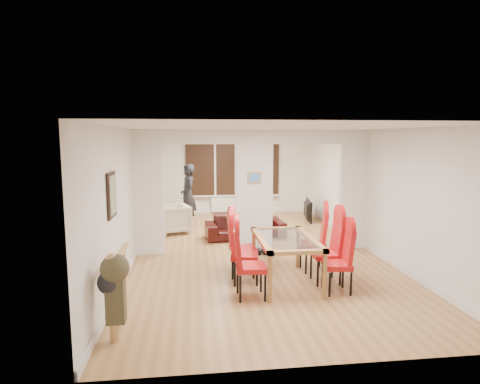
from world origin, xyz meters
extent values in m
cube|color=#A97844|center=(0.00, 0.00, 0.00)|extent=(5.00, 9.00, 0.01)
cube|color=white|center=(0.00, 0.00, 1.30)|extent=(5.00, 0.18, 2.60)
cube|color=black|center=(0.00, 4.44, 1.50)|extent=(3.00, 0.08, 1.80)
cube|color=white|center=(0.00, 4.40, 0.30)|extent=(1.40, 0.08, 0.50)
sphere|color=orange|center=(0.30, 3.30, 2.15)|extent=(0.36, 0.36, 0.36)
cube|color=gray|center=(-2.47, -2.40, 1.60)|extent=(0.04, 0.52, 0.67)
cube|color=#4C8CD8|center=(0.00, -0.10, 1.60)|extent=(0.30, 0.03, 0.25)
imported|color=black|center=(-0.04, 1.12, 0.28)|extent=(1.97, 0.90, 0.56)
imported|color=beige|center=(-1.81, 1.86, 0.36)|extent=(0.98, 0.99, 0.73)
imported|color=black|center=(-1.42, 2.55, 0.86)|extent=(0.71, 0.55, 1.73)
imported|color=black|center=(2.00, 2.98, 0.31)|extent=(1.08, 0.31, 0.62)
cylinder|color=#143F19|center=(0.39, 2.29, 0.38)|extent=(0.07, 0.07, 0.28)
imported|color=black|center=(0.56, 2.32, 0.27)|extent=(0.22, 0.22, 0.05)
camera|label=1|loc=(-1.29, -8.38, 2.42)|focal=30.00mm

